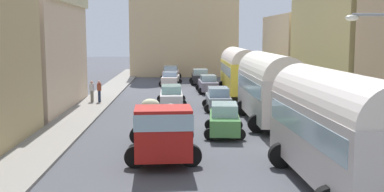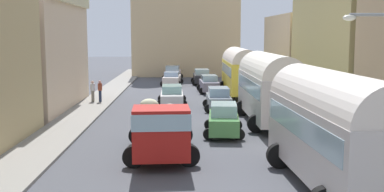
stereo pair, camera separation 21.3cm
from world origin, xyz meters
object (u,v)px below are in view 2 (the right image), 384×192
Objects in this scene: car_4 at (219,99)px; car_2 at (173,73)px; car_3 at (224,120)px; car_0 at (172,95)px; car_5 at (209,84)px; parked_bus_0 at (333,125)px; car_1 at (172,78)px; car_6 at (202,77)px; pedestrian_0 at (100,90)px; cargo_truck_0 at (161,130)px; parked_bus_2 at (240,69)px; parked_bus_1 at (269,85)px; pedestrian_2 at (93,90)px.

car_2 is at bearing 99.00° from car_4.
car_0 is at bearing 105.42° from car_3.
car_5 is at bearing 90.27° from car_4.
parked_bus_0 reaches higher than car_4.
car_5 is at bearing -59.86° from car_1.
car_6 is at bearing 92.86° from car_5.
pedestrian_0 is (-5.33, -12.64, 0.30)m from car_1.
car_0 is 11.00m from car_3.
parked_bus_0 reaches higher than car_1.
cargo_truck_0 is 1.70× the size of car_6.
car_1 is at bearing 102.54° from car_4.
car_2 is 1.02× the size of car_5.
parked_bus_2 is 21.50m from cargo_truck_0.
car_6 is (-2.86, 9.22, -1.49)m from parked_bus_2.
pedestrian_0 is (-11.37, 20.25, -1.23)m from parked_bus_0.
car_2 is at bearing 90.70° from car_0.
car_4 is at bearing -88.65° from car_6.
car_1 is (-6.14, 20.91, -1.58)m from parked_bus_1.
car_3 is at bearing -91.15° from car_5.
car_1 is 13.72m from pedestrian_0.
pedestrian_2 is (-0.60, 0.21, -0.03)m from pedestrian_0.
cargo_truck_0 is 1.59× the size of car_1.
car_1 is (-0.22, 13.51, -0.02)m from car_0.
car_3 is at bearing 56.56° from cargo_truck_0.
car_2 is 1.11× the size of car_4.
cargo_truck_0 is (-6.00, 4.07, -0.99)m from parked_bus_0.
parked_bus_0 is at bearing -90.51° from parked_bus_1.
pedestrian_2 is (-5.90, -19.05, 0.19)m from car_2.
pedestrian_2 is (-9.44, -6.39, 0.20)m from car_5.
parked_bus_2 reaches higher than parked_bus_0.
parked_bus_1 is 0.92× the size of parked_bus_2.
car_5 is (-0.05, 9.93, 0.01)m from car_4.
car_6 is at bearing 18.02° from car_1.
pedestrian_2 reaches higher than car_6.
parked_bus_1 is 10.05m from cargo_truck_0.
parked_bus_1 is 4.94× the size of pedestrian_2.
car_2 is (-0.25, 20.13, 0.06)m from car_0.
car_5 is at bearing 139.32° from parked_bus_2.
cargo_truck_0 is at bearing -127.69° from parked_bus_1.
car_4 is 9.93m from car_5.
car_0 is at bearing -9.96° from pedestrian_2.
car_0 is 20.13m from car_2.
parked_bus_0 is at bearing -34.16° from cargo_truck_0.
parked_bus_2 is at bearing 90.04° from parked_bus_0.
car_6 is (3.12, 29.85, -0.46)m from cargo_truck_0.
car_6 is (-0.40, 16.99, 0.01)m from car_4.
cargo_truck_0 is at bearing -95.96° from car_6.
car_2 is at bearing 95.89° from car_3.
car_5 is (3.29, 7.47, 0.05)m from car_0.
parked_bus_2 is 9.77m from car_6.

